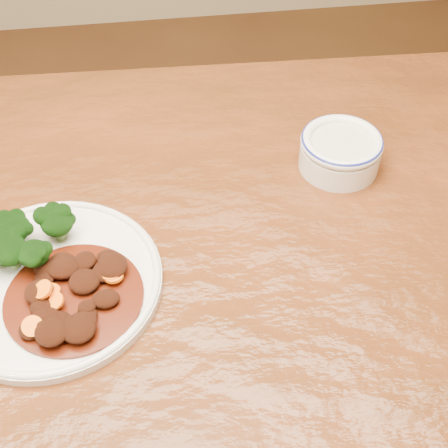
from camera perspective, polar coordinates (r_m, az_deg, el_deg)
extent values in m
cube|color=#5D2810|center=(0.87, -7.41, -3.47)|extent=(1.54, 0.96, 0.04)
cylinder|color=silver|center=(0.84, -15.52, -5.26)|extent=(0.29, 0.29, 0.01)
torus|color=silver|center=(0.83, -15.61, -4.99)|extent=(0.29, 0.29, 0.01)
cylinder|color=#65904A|center=(0.88, -18.31, -1.35)|extent=(0.01, 0.01, 0.02)
ellipsoid|color=black|center=(0.87, -18.65, -0.35)|extent=(0.04, 0.04, 0.03)
cylinder|color=#65904A|center=(0.86, -18.65, -3.32)|extent=(0.01, 0.01, 0.02)
ellipsoid|color=black|center=(0.84, -19.03, -2.29)|extent=(0.05, 0.05, 0.04)
cylinder|color=#65904A|center=(0.84, -16.68, -3.53)|extent=(0.01, 0.01, 0.02)
ellipsoid|color=black|center=(0.83, -16.99, -2.58)|extent=(0.04, 0.04, 0.03)
cylinder|color=#65904A|center=(0.87, -14.76, -0.86)|extent=(0.01, 0.01, 0.02)
ellipsoid|color=black|center=(0.86, -15.04, 0.16)|extent=(0.04, 0.04, 0.04)
cylinder|color=#65904A|center=(0.88, -18.28, -1.47)|extent=(0.01, 0.01, 0.02)
ellipsoid|color=black|center=(0.87, -18.59, -0.55)|extent=(0.04, 0.04, 0.03)
cylinder|color=#471407|center=(0.81, -13.54, -6.57)|extent=(0.17, 0.17, 0.00)
ellipsoid|color=black|center=(0.78, -12.43, -7.41)|extent=(0.02, 0.02, 0.01)
ellipsoid|color=black|center=(0.83, -16.07, -4.75)|extent=(0.03, 0.03, 0.01)
ellipsoid|color=black|center=(0.78, -16.00, -8.48)|extent=(0.04, 0.04, 0.02)
ellipsoid|color=black|center=(0.83, -12.96, -3.68)|extent=(0.02, 0.02, 0.01)
ellipsoid|color=black|center=(0.80, -16.39, -7.27)|extent=(0.03, 0.03, 0.01)
ellipsoid|color=black|center=(0.83, -14.63, -3.69)|extent=(0.04, 0.04, 0.02)
ellipsoid|color=black|center=(0.78, -12.46, -8.18)|extent=(0.03, 0.03, 0.01)
ellipsoid|color=black|center=(0.81, -12.65, -5.16)|extent=(0.04, 0.04, 0.02)
ellipsoid|color=black|center=(0.78, -17.23, -9.13)|extent=(0.03, 0.03, 0.01)
ellipsoid|color=black|center=(0.77, -12.77, -8.71)|extent=(0.03, 0.03, 0.02)
ellipsoid|color=black|center=(0.76, -13.17, -9.27)|extent=(0.04, 0.04, 0.02)
ellipsoid|color=black|center=(0.79, -10.77, -6.74)|extent=(0.03, 0.03, 0.02)
ellipsoid|color=black|center=(0.81, -10.66, -4.11)|extent=(0.04, 0.03, 0.02)
ellipsoid|color=black|center=(0.83, -16.08, -3.79)|extent=(0.03, 0.03, 0.01)
ellipsoid|color=black|center=(0.81, -16.53, -5.98)|extent=(0.04, 0.04, 0.02)
ellipsoid|color=black|center=(0.76, -15.47, -9.48)|extent=(0.04, 0.04, 0.02)
ellipsoid|color=black|center=(0.82, -14.50, -3.92)|extent=(0.04, 0.04, 0.02)
ellipsoid|color=black|center=(0.81, -10.96, -4.39)|extent=(0.03, 0.03, 0.02)
ellipsoid|color=black|center=(0.82, -13.63, -4.20)|extent=(0.02, 0.02, 0.01)
ellipsoid|color=black|center=(0.78, -14.88, -8.74)|extent=(0.03, 0.03, 0.02)
ellipsoid|color=black|center=(0.83, -12.61, -3.28)|extent=(0.03, 0.03, 0.01)
ellipsoid|color=black|center=(0.83, -10.63, -2.96)|extent=(0.03, 0.02, 0.01)
ellipsoid|color=black|center=(0.81, -10.20, -3.80)|extent=(0.04, 0.04, 0.02)
cylinder|color=#FF650D|center=(0.80, -10.30, -4.44)|extent=(0.03, 0.03, 0.01)
cylinder|color=#FF650D|center=(0.80, -16.22, -5.77)|extent=(0.03, 0.04, 0.02)
cylinder|color=#FF650D|center=(0.80, -10.08, -4.68)|extent=(0.03, 0.03, 0.01)
cylinder|color=#FF650D|center=(0.81, -15.65, -5.84)|extent=(0.04, 0.04, 0.01)
cylinder|color=#FF650D|center=(0.79, -15.29, -6.83)|extent=(0.03, 0.03, 0.02)
cylinder|color=#FF650D|center=(0.77, -17.11, -8.92)|extent=(0.04, 0.03, 0.02)
cylinder|color=silver|center=(0.98, 10.51, 6.12)|extent=(0.12, 0.12, 0.04)
cylinder|color=beige|center=(0.96, 10.70, 7.20)|extent=(0.09, 0.09, 0.01)
torus|color=silver|center=(0.96, 10.73, 7.39)|extent=(0.13, 0.13, 0.02)
torus|color=navy|center=(0.96, 10.77, 7.58)|extent=(0.12, 0.12, 0.01)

